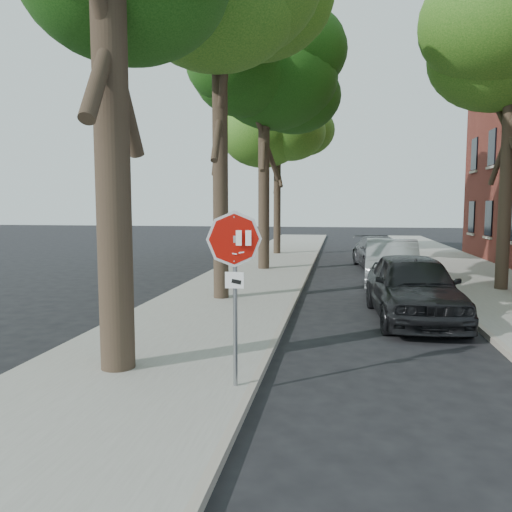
{
  "coord_description": "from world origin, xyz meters",
  "views": [
    {
      "loc": [
        0.8,
        -7.08,
        2.8
      ],
      "look_at": [
        -0.43,
        0.25,
        2.05
      ],
      "focal_mm": 35.0,
      "sensor_mm": 36.0,
      "label": 1
    }
  ],
  "objects_px": {
    "tree_mid_a": "(220,34)",
    "car_c": "(380,253)",
    "tree_far": "(277,126)",
    "tree_right": "(510,64)",
    "stop_sign": "(235,265)",
    "car_b": "(391,263)",
    "car_a": "(413,287)",
    "tree_mid_b": "(264,81)"
  },
  "relations": [
    {
      "from": "stop_sign",
      "to": "car_c",
      "type": "xyz_separation_m",
      "value": [
        3.3,
        15.87,
        -1.24
      ]
    },
    {
      "from": "tree_right",
      "to": "car_c",
      "type": "bearing_deg",
      "value": 120.52
    },
    {
      "from": "stop_sign",
      "to": "car_c",
      "type": "bearing_deg",
      "value": 78.25
    },
    {
      "from": "tree_right",
      "to": "car_b",
      "type": "relative_size",
      "value": 1.89
    },
    {
      "from": "tree_far",
      "to": "tree_right",
      "type": "bearing_deg",
      "value": -51.66
    },
    {
      "from": "tree_mid_a",
      "to": "tree_mid_b",
      "type": "distance_m",
      "value": 7.02
    },
    {
      "from": "tree_far",
      "to": "stop_sign",
      "type": "bearing_deg",
      "value": -84.54
    },
    {
      "from": "tree_mid_b",
      "to": "car_c",
      "type": "distance_m",
      "value": 9.02
    },
    {
      "from": "car_c",
      "to": "tree_mid_a",
      "type": "bearing_deg",
      "value": -127.72
    },
    {
      "from": "tree_mid_a",
      "to": "car_c",
      "type": "height_order",
      "value": "tree_mid_a"
    },
    {
      "from": "stop_sign",
      "to": "tree_mid_a",
      "type": "relative_size",
      "value": 0.27
    },
    {
      "from": "stop_sign",
      "to": "tree_far",
      "type": "distance_m",
      "value": 21.88
    },
    {
      "from": "stop_sign",
      "to": "car_a",
      "type": "bearing_deg",
      "value": 59.0
    },
    {
      "from": "car_b",
      "to": "tree_right",
      "type": "bearing_deg",
      "value": -5.3
    },
    {
      "from": "stop_sign",
      "to": "tree_right",
      "type": "relative_size",
      "value": 0.28
    },
    {
      "from": "car_c",
      "to": "tree_right",
      "type": "bearing_deg",
      "value": -66.29
    },
    {
      "from": "car_b",
      "to": "car_c",
      "type": "xyz_separation_m",
      "value": [
        0.0,
        5.19,
        -0.11
      ]
    },
    {
      "from": "tree_mid_b",
      "to": "tree_right",
      "type": "height_order",
      "value": "tree_mid_b"
    },
    {
      "from": "tree_mid_a",
      "to": "car_b",
      "type": "height_order",
      "value": "tree_mid_a"
    },
    {
      "from": "car_a",
      "to": "car_c",
      "type": "relative_size",
      "value": 1.0
    },
    {
      "from": "tree_mid_b",
      "to": "car_b",
      "type": "relative_size",
      "value": 2.1
    },
    {
      "from": "tree_right",
      "to": "car_b",
      "type": "height_order",
      "value": "tree_right"
    },
    {
      "from": "stop_sign",
      "to": "tree_far",
      "type": "bearing_deg",
      "value": 95.46
    },
    {
      "from": "tree_far",
      "to": "car_b",
      "type": "xyz_separation_m",
      "value": [
        5.32,
        -10.46,
        -6.4
      ]
    },
    {
      "from": "car_a",
      "to": "tree_mid_a",
      "type": "bearing_deg",
      "value": 159.35
    },
    {
      "from": "tree_mid_b",
      "to": "car_c",
      "type": "xyz_separation_m",
      "value": [
        5.02,
        1.72,
        -7.29
      ]
    },
    {
      "from": "tree_mid_b",
      "to": "tree_far",
      "type": "distance_m",
      "value": 7.04
    },
    {
      "from": "tree_mid_b",
      "to": "tree_far",
      "type": "bearing_deg",
      "value": 92.44
    },
    {
      "from": "tree_mid_a",
      "to": "tree_right",
      "type": "distance_m",
      "value": 9.12
    },
    {
      "from": "tree_far",
      "to": "car_b",
      "type": "bearing_deg",
      "value": -63.03
    },
    {
      "from": "car_c",
      "to": "car_b",
      "type": "bearing_deg",
      "value": -96.81
    },
    {
      "from": "car_a",
      "to": "car_c",
      "type": "bearing_deg",
      "value": 86.88
    },
    {
      "from": "tree_right",
      "to": "car_b",
      "type": "distance_m",
      "value": 7.26
    },
    {
      "from": "tree_right",
      "to": "car_b",
      "type": "xyz_separation_m",
      "value": [
        -3.38,
        0.54,
        -6.4
      ]
    },
    {
      "from": "tree_mid_b",
      "to": "tree_far",
      "type": "height_order",
      "value": "tree_mid_b"
    },
    {
      "from": "tree_mid_b",
      "to": "car_b",
      "type": "height_order",
      "value": "tree_mid_b"
    },
    {
      "from": "tree_far",
      "to": "tree_mid_a",
      "type": "bearing_deg",
      "value": -89.6
    },
    {
      "from": "tree_mid_a",
      "to": "car_c",
      "type": "bearing_deg",
      "value": 59.09
    },
    {
      "from": "car_c",
      "to": "car_a",
      "type": "bearing_deg",
      "value": -96.81
    },
    {
      "from": "stop_sign",
      "to": "tree_right",
      "type": "height_order",
      "value": "tree_right"
    },
    {
      "from": "tree_mid_a",
      "to": "car_b",
      "type": "bearing_deg",
      "value": 34.09
    },
    {
      "from": "tree_far",
      "to": "tree_right",
      "type": "xyz_separation_m",
      "value": [
        8.7,
        -11.0,
        0.0
      ]
    }
  ]
}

